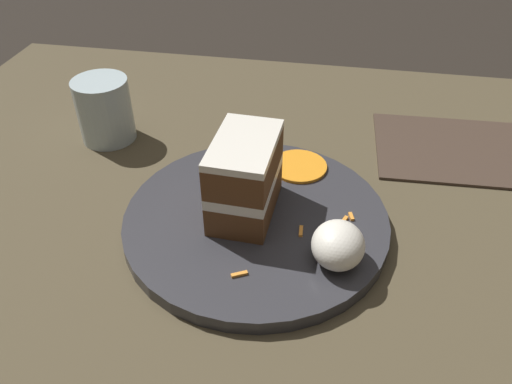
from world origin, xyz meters
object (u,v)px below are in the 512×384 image
Objects in this scene: orange_garnish at (299,166)px; plate at (256,220)px; drinking_glass at (105,114)px; menu_card at (464,150)px; cream_dollop at (338,245)px; cake_slice at (245,177)px.

plate is at bearing 159.37° from orange_garnish.
drinking_glass reaches higher than orange_garnish.
menu_card is (0.21, -0.26, -0.01)m from plate.
plate is 5.05× the size of cream_dollop.
cream_dollop is 0.25× the size of menu_card.
cake_slice is 0.34m from menu_card.
drinking_glass is (0.15, 0.23, -0.03)m from cake_slice.
drinking_glass is (0.15, 0.24, 0.03)m from plate.
drinking_glass is at bearing 93.88° from menu_card.
plate is 3.34× the size of drinking_glass.
cream_dollop is 0.66× the size of drinking_glass.
menu_card is at bearing -83.92° from drinking_glass.
drinking_glass reaches higher than plate.
cream_dollop is at bearing -121.06° from plate.
orange_garnish is (0.10, -0.04, 0.01)m from plate.
orange_garnish is at bearing 19.52° from cream_dollop.
cake_slice is 1.82× the size of cream_dollop.
plate is 0.06m from cake_slice.
orange_garnish is 0.79× the size of drinking_glass.
drinking_glass reaches higher than cream_dollop.
orange_garnish is at bearing -115.84° from cake_slice.
menu_card is (0.10, -0.22, -0.02)m from orange_garnish.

